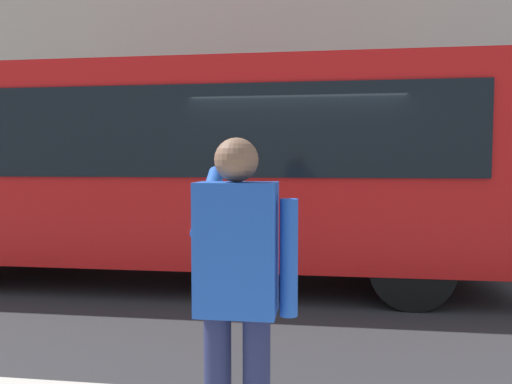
# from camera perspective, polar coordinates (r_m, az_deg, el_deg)

# --- Properties ---
(ground_plane) EXTENTS (60.00, 60.00, 0.00)m
(ground_plane) POSITION_cam_1_polar(r_m,az_deg,el_deg) (6.95, 5.02, -10.94)
(ground_plane) COLOR #2B2B2D
(building_facade_far) EXTENTS (28.00, 1.55, 12.00)m
(building_facade_far) POSITION_cam_1_polar(r_m,az_deg,el_deg) (14.18, 6.57, 20.94)
(building_facade_far) COLOR beige
(building_facade_far) RESTS_ON ground_plane
(red_bus) EXTENTS (9.05, 2.54, 3.08)m
(red_bus) POSITION_cam_1_polar(r_m,az_deg,el_deg) (7.21, -8.20, 3.08)
(red_bus) COLOR red
(red_bus) RESTS_ON ground_plane
(pedestrian_photographer) EXTENTS (0.53, 0.52, 1.70)m
(pedestrian_photographer) POSITION_cam_1_polar(r_m,az_deg,el_deg) (2.49, -2.15, -10.17)
(pedestrian_photographer) COLOR #1E2347
(pedestrian_photographer) RESTS_ON sidewalk_curb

